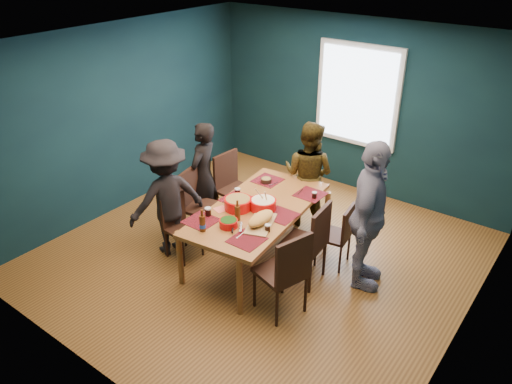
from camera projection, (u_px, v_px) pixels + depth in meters
room at (274, 152)px, 6.08m from camera, size 5.01×5.01×2.71m
dining_table at (258, 212)px, 6.11m from camera, size 1.24×2.14×0.77m
chair_left_far at (231, 182)px, 7.09m from camera, size 0.49×0.49×1.01m
chair_left_mid at (196, 200)px, 6.66m from camera, size 0.53×0.53×0.99m
chair_left_near at (179, 221)px, 6.33m from camera, size 0.40×0.40×0.84m
chair_right_far at (340, 231)px, 6.12m from camera, size 0.43×0.43×0.84m
chair_right_mid at (311, 239)px, 5.77m from camera, size 0.51×0.51×1.03m
chair_right_near at (286, 269)px, 5.26m from camera, size 0.58×0.58×1.03m
person_far_left at (203, 175)px, 6.90m from camera, size 0.48×0.63×1.53m
person_back at (308, 174)px, 6.92m from camera, size 0.80×0.65×1.53m
person_right at (369, 217)px, 5.61m from camera, size 0.75×1.15×1.82m
person_near_left at (167, 198)px, 6.29m from camera, size 0.90×1.14×1.55m
bowl_salad at (238, 203)px, 6.02m from camera, size 0.33×0.33×0.14m
bowl_dumpling at (263, 204)px, 6.01m from camera, size 0.32×0.32×0.30m
bowl_herbs at (229, 223)px, 5.66m from camera, size 0.21×0.21×0.09m
cutting_board at (261, 220)px, 5.69m from camera, size 0.43×0.67×0.14m
small_bowl at (266, 180)px, 6.66m from camera, size 0.15×0.15×0.06m
beer_bottle_a at (202, 223)px, 5.56m from camera, size 0.07×0.07×0.27m
beer_bottle_b at (237, 213)px, 5.77m from camera, size 0.07×0.07×0.26m
cola_glass_a at (208, 211)px, 5.87m from camera, size 0.08×0.08×0.11m
cola_glass_b at (268, 228)px, 5.57m from camera, size 0.06×0.06×0.09m
cola_glass_c at (314, 195)px, 6.26m from camera, size 0.06×0.06×0.09m
cola_glass_d at (238, 192)px, 6.32m from camera, size 0.07×0.07×0.10m
napkin_a at (282, 215)px, 5.91m from camera, size 0.16×0.16×0.00m
napkin_b at (221, 209)px, 6.03m from camera, size 0.19×0.19×0.00m
napkin_c at (245, 243)px, 5.38m from camera, size 0.19×0.19×0.00m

